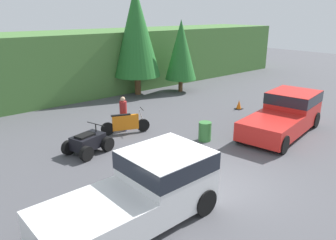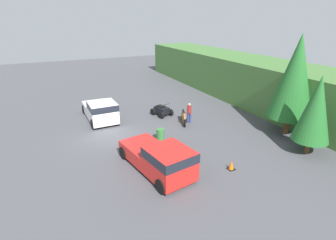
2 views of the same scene
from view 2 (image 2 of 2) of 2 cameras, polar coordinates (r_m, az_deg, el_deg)
name	(u,v)px [view 2 (image 2 of 2)]	position (r m, az deg, el deg)	size (l,w,h in m)	color
ground_plane	(109,135)	(20.24, -12.71, -3.31)	(80.00, 80.00, 0.00)	#4C4C51
hillside_backdrop	(272,86)	(27.41, 21.62, 6.99)	(44.00, 6.00, 4.29)	#477538
tree_left	(295,77)	(20.95, 25.94, 8.40)	(3.24, 3.24, 7.36)	brown
tree_mid_left	(316,109)	(18.54, 29.47, 2.08)	(2.26, 2.26, 5.14)	brown
pickup_truck_red	(161,158)	(14.79, -1.62, -8.27)	(5.58, 3.05, 1.85)	red
pickup_truck_second	(101,110)	(22.91, -14.45, 2.10)	(5.07, 2.33, 1.85)	white
dirt_bike	(184,117)	(21.94, 3.43, 0.59)	(2.25, 1.09, 1.19)	black
quad_atv	(162,111)	(23.65, -1.37, 2.07)	(2.07, 1.72, 1.15)	black
rider_person	(189,112)	(21.84, 4.63, 1.70)	(0.39, 0.39, 1.73)	navy
traffic_cone	(231,165)	(15.92, 13.61, -9.59)	(0.42, 0.42, 0.55)	black
steel_barrel	(160,135)	(18.82, -1.68, -3.23)	(0.58, 0.58, 0.88)	#387A38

